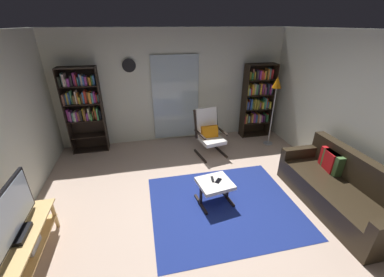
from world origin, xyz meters
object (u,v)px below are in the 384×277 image
at_px(ottoman, 215,185).
at_px(cell_phone, 218,181).
at_px(lounge_armchair, 209,131).
at_px(floor_lamp_by_shelf, 276,90).
at_px(bookshelf_near_tv, 83,105).
at_px(tv_stand, 23,246).
at_px(wall_clock, 129,65).
at_px(bookshelf_near_sofa, 257,99).
at_px(television, 10,216).
at_px(leather_sofa, 340,190).
at_px(tv_remote, 212,179).

height_order(ottoman, cell_phone, cell_phone).
bearing_deg(lounge_armchair, floor_lamp_by_shelf, 4.17).
bearing_deg(ottoman, bookshelf_near_tv, 133.83).
bearing_deg(ottoman, tv_stand, -166.80).
bearing_deg(wall_clock, tv_stand, -113.07).
relative_size(bookshelf_near_sofa, cell_phone, 13.03).
distance_m(bookshelf_near_tv, ottoman, 3.35).
bearing_deg(television, bookshelf_near_tv, 84.50).
xyz_separation_m(television, wall_clock, (1.33, 3.14, 1.08)).
relative_size(bookshelf_near_sofa, wall_clock, 6.29).
distance_m(television, bookshelf_near_tv, 2.99).
xyz_separation_m(bookshelf_near_sofa, leather_sofa, (0.10, -2.83, -0.67)).
xyz_separation_m(tv_remote, floor_lamp_by_shelf, (1.95, 1.68, 0.92)).
relative_size(lounge_armchair, cell_phone, 7.30).
xyz_separation_m(leather_sofa, tv_remote, (-1.93, 0.57, 0.10)).
xyz_separation_m(television, floor_lamp_by_shelf, (4.47, 2.35, 0.56)).
bearing_deg(tv_remote, bookshelf_near_tv, 142.10).
xyz_separation_m(tv_stand, television, (0.00, -0.00, 0.46)).
bearing_deg(floor_lamp_by_shelf, bookshelf_near_sofa, 102.32).
bearing_deg(tv_stand, cell_phone, 13.16).
bearing_deg(leather_sofa, bookshelf_near_tv, 145.58).
xyz_separation_m(bookshelf_near_tv, lounge_armchair, (2.63, -0.72, -0.56)).
bearing_deg(lounge_armchair, ottoman, -102.77).
relative_size(bookshelf_near_sofa, leather_sofa, 0.92).
bearing_deg(wall_clock, ottoman, -64.43).
relative_size(ottoman, tv_remote, 4.08).
xyz_separation_m(lounge_armchair, cell_phone, (-0.31, -1.62, -0.13)).
bearing_deg(bookshelf_near_sofa, tv_remote, -128.83).
bearing_deg(cell_phone, lounge_armchair, 120.57).
bearing_deg(bookshelf_near_sofa, tv_stand, -146.05).
relative_size(lounge_armchair, ottoman, 1.74).
relative_size(bookshelf_near_tv, tv_remote, 13.12).
distance_m(television, tv_remote, 2.63).
xyz_separation_m(lounge_armchair, wall_clock, (-1.58, 0.90, 1.32)).
xyz_separation_m(leather_sofa, wall_clock, (-3.12, 3.04, 1.54)).
distance_m(television, floor_lamp_by_shelf, 5.08).
bearing_deg(lounge_armchair, bookshelf_near_sofa, 25.85).
distance_m(tv_stand, lounge_armchair, 3.68).
distance_m(lounge_armchair, wall_clock, 2.25).
distance_m(ottoman, wall_clock, 3.19).
bearing_deg(tv_stand, television, -61.77).
xyz_separation_m(bookshelf_near_tv, bookshelf_near_sofa, (4.06, -0.02, -0.12)).
height_order(bookshelf_near_sofa, wall_clock, wall_clock).
bearing_deg(tv_stand, leather_sofa, 1.24).
bearing_deg(bookshelf_near_sofa, cell_phone, -126.91).
bearing_deg(cell_phone, floor_lamp_by_shelf, 84.34).
bearing_deg(cell_phone, wall_clock, 158.16).
bearing_deg(tv_stand, bookshelf_near_tv, 84.44).
bearing_deg(wall_clock, leather_sofa, -44.23).
relative_size(lounge_armchair, floor_lamp_by_shelf, 0.63).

